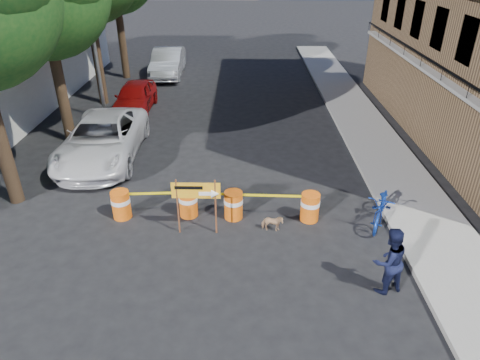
{
  "coord_description": "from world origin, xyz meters",
  "views": [
    {
      "loc": [
        0.65,
        -9.99,
        7.4
      ],
      "look_at": [
        0.56,
        1.1,
        1.3
      ],
      "focal_mm": 32.0,
      "sensor_mm": 36.0,
      "label": 1
    }
  ],
  "objects_px": {
    "detour_sign": "(202,195)",
    "suv_white": "(103,139)",
    "barrel_far_left": "(121,204)",
    "pedestrian": "(389,261)",
    "sedan_silver": "(168,62)",
    "sedan_red": "(135,97)",
    "dog": "(272,223)",
    "bicycle": "(385,192)",
    "barrel_mid_left": "(188,202)",
    "barrel_mid_right": "(233,204)",
    "barrel_far_right": "(310,206)"
  },
  "relations": [
    {
      "from": "barrel_mid_left",
      "to": "sedan_red",
      "type": "height_order",
      "value": "sedan_red"
    },
    {
      "from": "barrel_mid_left",
      "to": "sedan_silver",
      "type": "height_order",
      "value": "sedan_silver"
    },
    {
      "from": "barrel_mid_right",
      "to": "suv_white",
      "type": "bearing_deg",
      "value": 141.21
    },
    {
      "from": "dog",
      "to": "sedan_silver",
      "type": "bearing_deg",
      "value": 25.14
    },
    {
      "from": "detour_sign",
      "to": "pedestrian",
      "type": "bearing_deg",
      "value": -26.14
    },
    {
      "from": "barrel_far_left",
      "to": "barrel_far_right",
      "type": "distance_m",
      "value": 5.76
    },
    {
      "from": "dog",
      "to": "barrel_far_right",
      "type": "bearing_deg",
      "value": -55.82
    },
    {
      "from": "barrel_mid_right",
      "to": "sedan_silver",
      "type": "xyz_separation_m",
      "value": [
        -4.55,
        16.39,
        0.37
      ]
    },
    {
      "from": "barrel_far_left",
      "to": "sedan_silver",
      "type": "height_order",
      "value": "sedan_silver"
    },
    {
      "from": "barrel_far_left",
      "to": "dog",
      "type": "distance_m",
      "value": 4.64
    },
    {
      "from": "barrel_far_right",
      "to": "pedestrian",
      "type": "height_order",
      "value": "pedestrian"
    },
    {
      "from": "bicycle",
      "to": "barrel_mid_right",
      "type": "bearing_deg",
      "value": -158.71
    },
    {
      "from": "dog",
      "to": "detour_sign",
      "type": "bearing_deg",
      "value": 99.68
    },
    {
      "from": "barrel_mid_left",
      "to": "bicycle",
      "type": "xyz_separation_m",
      "value": [
        5.83,
        -0.35,
        0.59
      ]
    },
    {
      "from": "pedestrian",
      "to": "dog",
      "type": "distance_m",
      "value": 3.6
    },
    {
      "from": "barrel_mid_right",
      "to": "pedestrian",
      "type": "xyz_separation_m",
      "value": [
        3.74,
        -3.13,
        0.41
      ]
    },
    {
      "from": "barrel_far_right",
      "to": "suv_white",
      "type": "xyz_separation_m",
      "value": [
        -7.48,
        4.24,
        0.35
      ]
    },
    {
      "from": "barrel_mid_left",
      "to": "suv_white",
      "type": "bearing_deg",
      "value": 133.07
    },
    {
      "from": "barrel_mid_left",
      "to": "suv_white",
      "type": "relative_size",
      "value": 0.15
    },
    {
      "from": "barrel_mid_left",
      "to": "sedan_silver",
      "type": "relative_size",
      "value": 0.18
    },
    {
      "from": "barrel_far_left",
      "to": "bicycle",
      "type": "xyz_separation_m",
      "value": [
        7.88,
        -0.23,
        0.59
      ]
    },
    {
      "from": "barrel_mid_right",
      "to": "barrel_mid_left",
      "type": "bearing_deg",
      "value": 175.13
    },
    {
      "from": "bicycle",
      "to": "sedan_silver",
      "type": "relative_size",
      "value": 0.41
    },
    {
      "from": "detour_sign",
      "to": "suv_white",
      "type": "bearing_deg",
      "value": 131.68
    },
    {
      "from": "sedan_silver",
      "to": "detour_sign",
      "type": "bearing_deg",
      "value": -79.46
    },
    {
      "from": "barrel_far_left",
      "to": "pedestrian",
      "type": "distance_m",
      "value": 7.83
    },
    {
      "from": "suv_white",
      "to": "sedan_silver",
      "type": "bearing_deg",
      "value": 85.28
    },
    {
      "from": "barrel_far_left",
      "to": "pedestrian",
      "type": "relative_size",
      "value": 0.51
    },
    {
      "from": "bicycle",
      "to": "sedan_silver",
      "type": "distance_m",
      "value": 18.9
    },
    {
      "from": "barrel_mid_left",
      "to": "dog",
      "type": "bearing_deg",
      "value": -17.91
    },
    {
      "from": "suv_white",
      "to": "sedan_silver",
      "type": "xyz_separation_m",
      "value": [
        0.61,
        12.24,
        0.02
      ]
    },
    {
      "from": "barrel_far_left",
      "to": "sedan_silver",
      "type": "relative_size",
      "value": 0.18
    },
    {
      "from": "bicycle",
      "to": "suv_white",
      "type": "xyz_separation_m",
      "value": [
        -9.6,
        4.38,
        -0.24
      ]
    },
    {
      "from": "barrel_mid_left",
      "to": "barrel_far_left",
      "type": "bearing_deg",
      "value": -176.5
    },
    {
      "from": "pedestrian",
      "to": "sedan_silver",
      "type": "xyz_separation_m",
      "value": [
        -8.28,
        19.52,
        -0.04
      ]
    },
    {
      "from": "dog",
      "to": "sedan_silver",
      "type": "height_order",
      "value": "sedan_silver"
    },
    {
      "from": "suv_white",
      "to": "sedan_red",
      "type": "xyz_separation_m",
      "value": [
        0.0,
        5.54,
        -0.1
      ]
    },
    {
      "from": "barrel_mid_right",
      "to": "bicycle",
      "type": "height_order",
      "value": "bicycle"
    },
    {
      "from": "barrel_far_left",
      "to": "barrel_far_right",
      "type": "xyz_separation_m",
      "value": [
        5.76,
        -0.09,
        0.0
      ]
    },
    {
      "from": "barrel_mid_right",
      "to": "detour_sign",
      "type": "height_order",
      "value": "detour_sign"
    },
    {
      "from": "barrel_far_left",
      "to": "detour_sign",
      "type": "relative_size",
      "value": 0.51
    },
    {
      "from": "suv_white",
      "to": "sedan_red",
      "type": "bearing_deg",
      "value": 88.15
    },
    {
      "from": "barrel_mid_right",
      "to": "bicycle",
      "type": "bearing_deg",
      "value": -3.0
    },
    {
      "from": "suv_white",
      "to": "barrel_far_right",
      "type": "bearing_deg",
      "value": -31.41
    },
    {
      "from": "bicycle",
      "to": "barrel_far_right",
      "type": "bearing_deg",
      "value": -159.4
    },
    {
      "from": "dog",
      "to": "pedestrian",
      "type": "bearing_deg",
      "value": -126.45
    },
    {
      "from": "barrel_mid_right",
      "to": "detour_sign",
      "type": "distance_m",
      "value": 1.43
    },
    {
      "from": "barrel_far_left",
      "to": "bicycle",
      "type": "relative_size",
      "value": 0.42
    },
    {
      "from": "barrel_far_left",
      "to": "bicycle",
      "type": "distance_m",
      "value": 7.9
    },
    {
      "from": "barrel_mid_left",
      "to": "dog",
      "type": "height_order",
      "value": "barrel_mid_left"
    }
  ]
}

